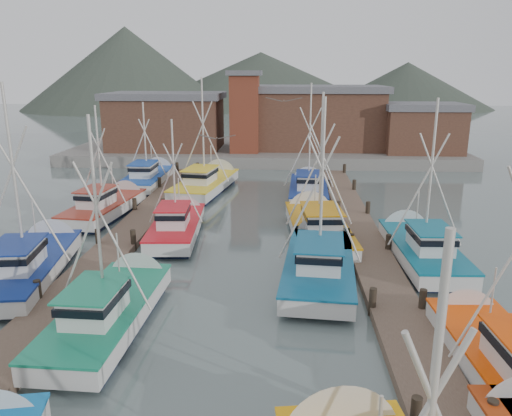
# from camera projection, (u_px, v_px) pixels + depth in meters

# --- Properties ---
(ground) EXTENTS (260.00, 260.00, 0.00)m
(ground) POSITION_uv_depth(u_px,v_px,m) (231.00, 291.00, 22.72)
(ground) COLOR #4F5F5E
(ground) RESTS_ON ground
(dock_left) EXTENTS (2.30, 46.00, 1.50)m
(dock_left) POSITION_uv_depth(u_px,v_px,m) (110.00, 252.00, 26.95)
(dock_left) COLOR #4D3A2F
(dock_left) RESTS_ON ground
(dock_right) EXTENTS (2.30, 46.00, 1.50)m
(dock_right) POSITION_uv_depth(u_px,v_px,m) (372.00, 258.00, 26.17)
(dock_right) COLOR #4D3A2F
(dock_right) RESTS_ON ground
(quay) EXTENTS (44.00, 16.00, 1.20)m
(quay) POSITION_uv_depth(u_px,v_px,m) (265.00, 152.00, 58.18)
(quay) COLOR gray
(quay) RESTS_ON ground
(shed_left) EXTENTS (12.72, 8.48, 6.20)m
(shed_left) POSITION_uv_depth(u_px,v_px,m) (166.00, 120.00, 55.87)
(shed_left) COLOR brown
(shed_left) RESTS_ON quay
(shed_center) EXTENTS (14.84, 9.54, 6.90)m
(shed_center) POSITION_uv_depth(u_px,v_px,m) (317.00, 116.00, 56.76)
(shed_center) COLOR brown
(shed_center) RESTS_ON quay
(shed_right) EXTENTS (8.48, 6.36, 5.20)m
(shed_right) POSITION_uv_depth(u_px,v_px,m) (422.00, 127.00, 53.48)
(shed_right) COLOR brown
(shed_right) RESTS_ON quay
(lookout_tower) EXTENTS (3.60, 3.60, 8.50)m
(lookout_tower) POSITION_uv_depth(u_px,v_px,m) (245.00, 111.00, 53.13)
(lookout_tower) COLOR maroon
(lookout_tower) RESTS_ON quay
(distant_hills) EXTENTS (175.00, 140.00, 42.00)m
(distant_hills) POSITION_uv_depth(u_px,v_px,m) (232.00, 106.00, 141.43)
(distant_hills) COLOR #394338
(distant_hills) RESTS_ON ground
(boat_4) EXTENTS (3.62, 9.03, 9.02)m
(boat_4) POSITION_uv_depth(u_px,v_px,m) (113.00, 308.00, 19.59)
(boat_4) COLOR black
(boat_4) RESTS_ON ground
(boat_5) EXTENTS (3.98, 10.25, 9.53)m
(boat_5) POSITION_uv_depth(u_px,v_px,m) (319.00, 261.00, 24.49)
(boat_5) COLOR black
(boat_5) RESTS_ON ground
(boat_6) EXTENTS (4.29, 9.80, 10.08)m
(boat_6) POSITION_uv_depth(u_px,v_px,m) (31.00, 263.00, 24.14)
(boat_6) COLOR black
(boat_6) RESTS_ON ground
(boat_7) EXTENTS (3.81, 8.43, 9.57)m
(boat_7) POSITION_uv_depth(u_px,v_px,m) (498.00, 356.00, 16.29)
(boat_7) COLOR black
(boat_7) RESTS_ON ground
(boat_8) EXTENTS (3.14, 8.56, 7.76)m
(boat_8) POSITION_uv_depth(u_px,v_px,m) (178.00, 225.00, 30.20)
(boat_8) COLOR black
(boat_8) RESTS_ON ground
(boat_9) EXTENTS (3.90, 10.15, 9.50)m
(boat_9) POSITION_uv_depth(u_px,v_px,m) (317.00, 226.00, 29.98)
(boat_9) COLOR black
(boat_9) RESTS_ON ground
(boat_10) EXTENTS (3.68, 9.07, 8.30)m
(boat_10) POSITION_uv_depth(u_px,v_px,m) (108.00, 206.00, 34.49)
(boat_10) COLOR black
(boat_10) RESTS_ON ground
(boat_11) EXTENTS (3.76, 9.07, 9.24)m
(boat_11) POSITION_uv_depth(u_px,v_px,m) (420.00, 247.00, 26.38)
(boat_11) COLOR black
(boat_11) RESTS_ON ground
(boat_12) EXTENTS (4.71, 10.59, 10.21)m
(boat_12) POSITION_uv_depth(u_px,v_px,m) (208.00, 183.00, 41.62)
(boat_12) COLOR black
(boat_12) RESTS_ON ground
(boat_13) EXTENTS (3.85, 9.19, 9.62)m
(boat_13) POSITION_uv_depth(u_px,v_px,m) (308.00, 189.00, 39.48)
(boat_13) COLOR black
(boat_13) RESTS_ON ground
(boat_14) EXTENTS (3.40, 9.35, 8.01)m
(boat_14) POSITION_uv_depth(u_px,v_px,m) (149.00, 177.00, 43.82)
(boat_14) COLOR black
(boat_14) RESTS_ON ground
(gull_near) EXTENTS (1.55, 0.63, 0.24)m
(gull_near) POSITION_uv_depth(u_px,v_px,m) (217.00, 138.00, 20.48)
(gull_near) COLOR gray
(gull_near) RESTS_ON ground
(gull_far) EXTENTS (1.55, 0.62, 0.24)m
(gull_far) POSITION_uv_depth(u_px,v_px,m) (284.00, 100.00, 21.07)
(gull_far) COLOR gray
(gull_far) RESTS_ON ground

